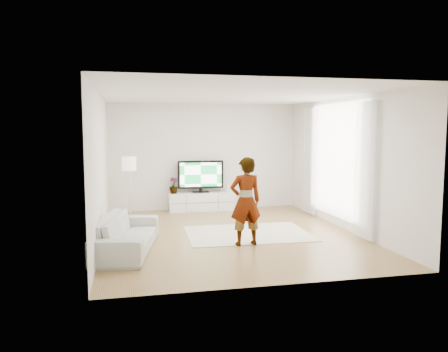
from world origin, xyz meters
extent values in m
plane|color=#AC874E|center=(0.00, 0.00, 0.00)|extent=(6.00, 6.00, 0.00)
plane|color=white|center=(0.00, 0.00, 2.80)|extent=(6.00, 6.00, 0.00)
cube|color=silver|center=(-2.50, 0.00, 1.40)|extent=(0.02, 6.00, 2.80)
cube|color=silver|center=(2.50, 0.00, 1.40)|extent=(0.02, 6.00, 2.80)
cube|color=silver|center=(0.00, 3.00, 1.40)|extent=(5.00, 0.02, 2.80)
cube|color=silver|center=(0.00, -3.00, 1.40)|extent=(5.00, 0.02, 2.80)
cube|color=white|center=(2.48, 0.30, 1.45)|extent=(0.01, 2.60, 2.50)
cube|color=white|center=(2.40, -1.00, 1.35)|extent=(0.04, 0.70, 2.60)
cube|color=white|center=(2.40, 1.60, 1.35)|extent=(0.04, 0.70, 2.60)
cube|color=white|center=(-0.14, 2.77, 0.24)|extent=(1.69, 0.48, 0.48)
cube|color=black|center=(-0.14, 2.52, 0.24)|extent=(1.64, 0.00, 0.01)
cube|color=black|center=(-0.56, 2.52, 0.24)|extent=(0.01, 0.00, 0.42)
cube|color=black|center=(0.28, 2.52, 0.24)|extent=(0.01, 0.00, 0.42)
cube|color=black|center=(-0.14, 2.79, 0.49)|extent=(0.43, 0.24, 0.02)
cube|color=black|center=(-0.14, 2.79, 0.54)|extent=(0.09, 0.05, 0.09)
cube|color=black|center=(-0.14, 2.79, 0.95)|extent=(1.21, 0.06, 0.73)
cube|color=#168B39|center=(-0.14, 2.76, 0.95)|extent=(1.10, 0.01, 0.62)
cube|color=white|center=(0.60, 2.77, 0.58)|extent=(0.07, 0.15, 0.20)
cube|color=#4CB2FF|center=(0.60, 2.69, 0.60)|extent=(0.01, 0.00, 0.11)
imported|color=#3F7238|center=(-0.86, 2.77, 0.68)|extent=(0.30, 0.30, 0.41)
cube|color=beige|center=(0.37, -0.03, 0.01)|extent=(2.52, 1.84, 0.01)
imported|color=#334772|center=(0.09, -0.89, 0.82)|extent=(0.62, 0.43, 1.62)
imported|color=beige|center=(-2.04, -0.84, 0.31)|extent=(1.22, 2.26, 0.62)
cylinder|color=silver|center=(-1.97, 1.93, 0.01)|extent=(0.26, 0.26, 0.02)
cylinder|color=silver|center=(-1.97, 1.93, 0.59)|extent=(0.03, 0.03, 1.15)
cylinder|color=white|center=(-1.97, 1.93, 1.33)|extent=(0.33, 0.33, 0.32)
camera|label=1|loc=(-1.97, -8.48, 2.11)|focal=35.00mm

